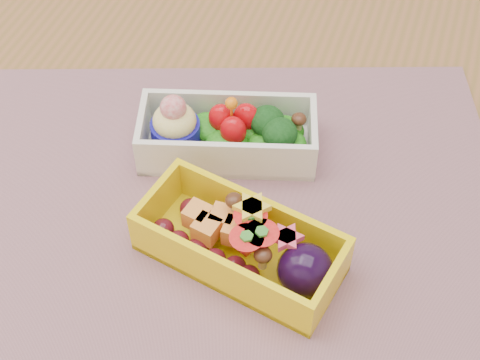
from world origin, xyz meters
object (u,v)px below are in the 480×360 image
(table, at_px, (262,268))
(bento_white, at_px, (227,134))
(placemat, at_px, (230,210))
(bento_yellow, at_px, (244,244))

(table, xyz_separation_m, bento_white, (-0.05, 0.05, 0.12))
(table, distance_m, placemat, 0.10)
(table, relative_size, placemat, 2.46)
(placemat, height_order, bento_white, bento_white)
(table, bearing_deg, bento_white, 136.10)
(table, height_order, bento_yellow, bento_yellow)
(placemat, bearing_deg, table, 28.74)
(table, height_order, bento_white, bento_white)
(placemat, xyz_separation_m, bento_white, (-0.03, 0.07, 0.02))
(bento_white, distance_m, bento_yellow, 0.13)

